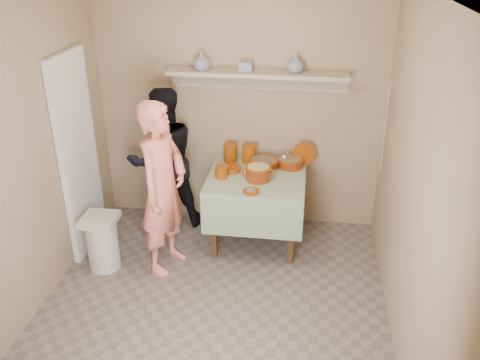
% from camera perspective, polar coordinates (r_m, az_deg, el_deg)
% --- Properties ---
extents(ground, '(3.50, 3.50, 0.00)m').
position_cam_1_polar(ground, '(4.49, -3.33, -15.11)').
color(ground, '#726359').
rests_on(ground, ground).
extents(tile_panel, '(0.06, 0.70, 2.00)m').
position_cam_1_polar(tile_panel, '(5.16, -17.68, 2.54)').
color(tile_panel, silver).
rests_on(tile_panel, ground).
extents(plate_stack_a, '(0.14, 0.14, 0.19)m').
position_cam_1_polar(plate_stack_a, '(5.38, -1.11, 3.10)').
color(plate_stack_a, '#7C2C02').
rests_on(plate_stack_a, serving_table).
extents(plate_stack_b, '(0.15, 0.15, 0.18)m').
position_cam_1_polar(plate_stack_b, '(5.36, 1.02, 2.96)').
color(plate_stack_b, '#7C2C02').
rests_on(plate_stack_b, serving_table).
extents(bowl_stack, '(0.13, 0.13, 0.13)m').
position_cam_1_polar(bowl_stack, '(5.02, -2.11, 0.93)').
color(bowl_stack, '#7C2C02').
rests_on(bowl_stack, serving_table).
extents(empty_bowl, '(0.19, 0.19, 0.05)m').
position_cam_1_polar(empty_bowl, '(5.17, -0.92, 1.27)').
color(empty_bowl, '#7C2C02').
rests_on(empty_bowl, serving_table).
extents(propped_lid, '(0.25, 0.13, 0.25)m').
position_cam_1_polar(propped_lid, '(5.33, 7.21, 2.93)').
color(propped_lid, '#7C2C02').
rests_on(propped_lid, serving_table).
extents(vase_right, '(0.18, 0.18, 0.17)m').
position_cam_1_polar(vase_right, '(5.08, 6.25, 12.85)').
color(vase_right, navy).
rests_on(vase_right, wall_shelf).
extents(vase_left, '(0.23, 0.23, 0.18)m').
position_cam_1_polar(vase_left, '(5.16, -4.34, 13.18)').
color(vase_left, navy).
rests_on(vase_left, wall_shelf).
extents(ceramic_box, '(0.13, 0.10, 0.09)m').
position_cam_1_polar(ceramic_box, '(5.11, 0.67, 12.60)').
color(ceramic_box, navy).
rests_on(ceramic_box, wall_shelf).
extents(person_cook, '(0.55, 0.69, 1.67)m').
position_cam_1_polar(person_cook, '(4.71, -8.64, -0.97)').
color(person_cook, '#F37D68').
rests_on(person_cook, ground).
extents(person_helper, '(0.97, 0.91, 1.58)m').
position_cam_1_polar(person_helper, '(5.42, -8.58, 2.19)').
color(person_helper, black).
rests_on(person_helper, ground).
extents(room_shell, '(3.04, 3.54, 2.62)m').
position_cam_1_polar(room_shell, '(3.64, -3.98, 4.38)').
color(room_shell, tan).
rests_on(room_shell, ground).
extents(serving_table, '(0.97, 0.97, 0.76)m').
position_cam_1_polar(serving_table, '(5.16, 1.91, -0.59)').
color(serving_table, '#4C2D16').
rests_on(serving_table, ground).
extents(cazuela_meat_a, '(0.30, 0.30, 0.10)m').
position_cam_1_polar(cazuela_meat_a, '(5.22, 2.61, 1.90)').
color(cazuela_meat_a, '#641D09').
rests_on(cazuela_meat_a, serving_table).
extents(cazuela_meat_b, '(0.28, 0.28, 0.10)m').
position_cam_1_polar(cazuela_meat_b, '(5.28, 5.68, 2.06)').
color(cazuela_meat_b, '#641D09').
rests_on(cazuela_meat_b, serving_table).
extents(ladle, '(0.08, 0.26, 0.19)m').
position_cam_1_polar(ladle, '(5.26, 5.02, 2.60)').
color(ladle, silver).
rests_on(ladle, cazuela_meat_b).
extents(cazuela_rice, '(0.33, 0.25, 0.14)m').
position_cam_1_polar(cazuela_rice, '(4.97, 2.06, 0.92)').
color(cazuela_rice, '#641D09').
rests_on(cazuela_rice, serving_table).
extents(front_plate, '(0.16, 0.16, 0.03)m').
position_cam_1_polar(front_plate, '(4.75, 1.25, -1.26)').
color(front_plate, '#7C2C02').
rests_on(front_plate, serving_table).
extents(wall_shelf, '(1.80, 0.25, 0.21)m').
position_cam_1_polar(wall_shelf, '(5.15, 1.98, 11.63)').
color(wall_shelf, tan).
rests_on(wall_shelf, room_shell).
extents(trash_bin, '(0.32, 0.32, 0.56)m').
position_cam_1_polar(trash_bin, '(5.07, -15.18, -6.72)').
color(trash_bin, silver).
rests_on(trash_bin, ground).
extents(electrical_cord, '(0.01, 0.05, 0.90)m').
position_cam_1_polar(electrical_cord, '(5.14, 15.99, 5.66)').
color(electrical_cord, silver).
rests_on(electrical_cord, wall_shelf).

